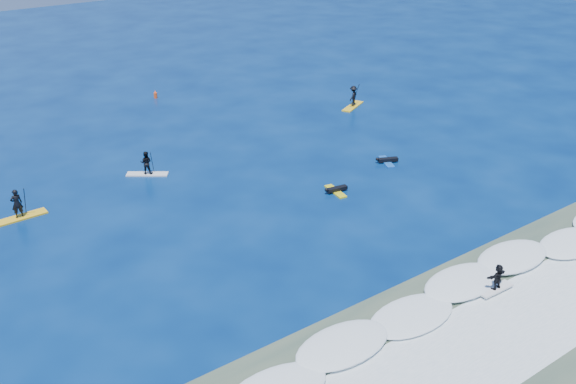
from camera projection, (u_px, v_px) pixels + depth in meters
ground at (329, 218)px, 38.66m from camera, size 160.00×160.00×0.00m
shallow_water at (527, 341)px, 28.48m from camera, size 90.00×13.00×0.01m
breaking_wave at (457, 298)px, 31.39m from camera, size 40.00×6.00×0.30m
whitewater at (509, 329)px, 29.21m from camera, size 34.00×5.00×0.02m
sup_paddler_left at (18, 208)px, 38.33m from camera, size 3.21×0.90×2.24m
sup_paddler_center at (146, 165)px, 43.93m from camera, size 2.72×2.24×1.99m
sup_paddler_right at (353, 97)px, 56.83m from camera, size 3.18×2.12×2.22m
prone_paddler_near at (336, 190)px, 41.79m from camera, size 1.64×2.11×0.43m
prone_paddler_far at (387, 161)px, 46.09m from camera, size 1.61×2.14×0.44m
wave_surfer at (497, 278)px, 31.44m from camera, size 2.04×0.62×1.46m
marker_buoy at (155, 95)px, 59.27m from camera, size 0.32×0.32×0.77m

